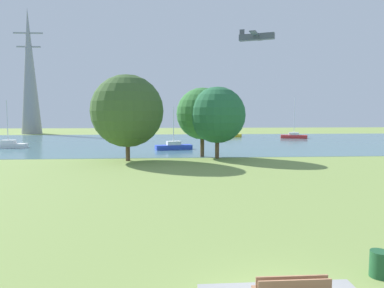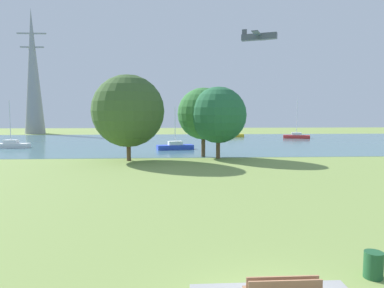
{
  "view_description": "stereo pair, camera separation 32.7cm",
  "coord_description": "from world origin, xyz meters",
  "px_view_note": "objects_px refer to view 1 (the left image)",
  "views": [
    {
      "loc": [
        -3.01,
        -8.02,
        4.99
      ],
      "look_at": [
        -1.03,
        20.8,
        2.36
      ],
      "focal_mm": 33.13,
      "sensor_mm": 36.0,
      "label": 1
    },
    {
      "loc": [
        -2.69,
        -8.04,
        4.99
      ],
      "look_at": [
        -1.03,
        20.8,
        2.36
      ],
      "focal_mm": 33.13,
      "sensor_mm": 36.0,
      "label": 2
    }
  ],
  "objects_px": {
    "sailboat_white": "(8,145)",
    "sailboat_red": "(294,136)",
    "sailboat_blue": "(174,146)",
    "litter_bin": "(379,264)",
    "tree_east_far": "(217,115)",
    "light_aircraft": "(256,37)",
    "tree_east_near": "(202,114)",
    "electricity_pylon": "(30,71)",
    "tree_west_far": "(127,111)",
    "sailboat_yellow": "(229,135)"
  },
  "relations": [
    {
      "from": "sailboat_white",
      "to": "sailboat_red",
      "type": "distance_m",
      "value": 48.08
    },
    {
      "from": "sailboat_blue",
      "to": "sailboat_red",
      "type": "height_order",
      "value": "sailboat_red"
    },
    {
      "from": "sailboat_red",
      "to": "litter_bin",
      "type": "bearing_deg",
      "value": -107.47
    },
    {
      "from": "tree_east_far",
      "to": "light_aircraft",
      "type": "distance_m",
      "value": 32.72
    },
    {
      "from": "tree_east_near",
      "to": "electricity_pylon",
      "type": "bearing_deg",
      "value": 128.28
    },
    {
      "from": "sailboat_red",
      "to": "tree_west_far",
      "type": "distance_m",
      "value": 40.41
    },
    {
      "from": "sailboat_red",
      "to": "sailboat_white",
      "type": "bearing_deg",
      "value": -161.84
    },
    {
      "from": "electricity_pylon",
      "to": "sailboat_white",
      "type": "bearing_deg",
      "value": -74.69
    },
    {
      "from": "sailboat_white",
      "to": "light_aircraft",
      "type": "distance_m",
      "value": 44.82
    },
    {
      "from": "tree_west_far",
      "to": "sailboat_blue",
      "type": "bearing_deg",
      "value": 65.23
    },
    {
      "from": "sailboat_blue",
      "to": "tree_east_far",
      "type": "height_order",
      "value": "tree_east_far"
    },
    {
      "from": "sailboat_blue",
      "to": "sailboat_yellow",
      "type": "distance_m",
      "value": 25.41
    },
    {
      "from": "light_aircraft",
      "to": "tree_west_far",
      "type": "bearing_deg",
      "value": -125.17
    },
    {
      "from": "sailboat_red",
      "to": "tree_east_near",
      "type": "relative_size",
      "value": 1.01
    },
    {
      "from": "tree_east_far",
      "to": "light_aircraft",
      "type": "relative_size",
      "value": 0.95
    },
    {
      "from": "sailboat_red",
      "to": "sailboat_blue",
      "type": "bearing_deg",
      "value": -141.22
    },
    {
      "from": "sailboat_blue",
      "to": "electricity_pylon",
      "type": "bearing_deg",
      "value": 131.13
    },
    {
      "from": "litter_bin",
      "to": "sailboat_white",
      "type": "xyz_separation_m",
      "value": [
        -28.3,
        40.24,
        0.06
      ]
    },
    {
      "from": "sailboat_yellow",
      "to": "tree_east_near",
      "type": "xyz_separation_m",
      "value": [
        -8.33,
        -30.44,
        4.31
      ]
    },
    {
      "from": "sailboat_white",
      "to": "sailboat_red",
      "type": "xyz_separation_m",
      "value": [
        45.68,
        14.98,
        0.01
      ]
    },
    {
      "from": "sailboat_white",
      "to": "sailboat_yellow",
      "type": "bearing_deg",
      "value": 29.43
    },
    {
      "from": "sailboat_white",
      "to": "sailboat_red",
      "type": "relative_size",
      "value": 0.84
    },
    {
      "from": "sailboat_blue",
      "to": "electricity_pylon",
      "type": "xyz_separation_m",
      "value": [
        -31.68,
        36.28,
        13.61
      ]
    },
    {
      "from": "sailboat_blue",
      "to": "tree_east_far",
      "type": "distance_m",
      "value": 11.02
    },
    {
      "from": "sailboat_white",
      "to": "tree_west_far",
      "type": "height_order",
      "value": "tree_west_far"
    },
    {
      "from": "sailboat_blue",
      "to": "light_aircraft",
      "type": "bearing_deg",
      "value": 49.84
    },
    {
      "from": "tree_east_near",
      "to": "light_aircraft",
      "type": "distance_m",
      "value": 32.03
    },
    {
      "from": "sailboat_white",
      "to": "tree_east_far",
      "type": "bearing_deg",
      "value": -24.87
    },
    {
      "from": "tree_east_far",
      "to": "tree_east_near",
      "type": "bearing_deg",
      "value": 136.1
    },
    {
      "from": "litter_bin",
      "to": "electricity_pylon",
      "type": "xyz_separation_m",
      "value": [
        -37.28,
        73.04,
        13.66
      ]
    },
    {
      "from": "litter_bin",
      "to": "tree_east_near",
      "type": "xyz_separation_m",
      "value": [
        -2.55,
        29.03,
        4.38
      ]
    },
    {
      "from": "tree_east_near",
      "to": "sailboat_blue",
      "type": "bearing_deg",
      "value": 111.57
    },
    {
      "from": "sailboat_red",
      "to": "tree_east_far",
      "type": "xyz_separation_m",
      "value": [
        -18.46,
        -27.6,
        4.17
      ]
    },
    {
      "from": "litter_bin",
      "to": "sailboat_yellow",
      "type": "bearing_deg",
      "value": 84.45
    },
    {
      "from": "sailboat_yellow",
      "to": "light_aircraft",
      "type": "xyz_separation_m",
      "value": [
        4.1,
        -4.37,
        18.16
      ]
    },
    {
      "from": "sailboat_white",
      "to": "sailboat_yellow",
      "type": "height_order",
      "value": "sailboat_yellow"
    },
    {
      "from": "litter_bin",
      "to": "tree_west_far",
      "type": "bearing_deg",
      "value": 111.66
    },
    {
      "from": "electricity_pylon",
      "to": "light_aircraft",
      "type": "relative_size",
      "value": 3.47
    },
    {
      "from": "sailboat_red",
      "to": "tree_east_far",
      "type": "distance_m",
      "value": 33.47
    },
    {
      "from": "sailboat_blue",
      "to": "sailboat_yellow",
      "type": "bearing_deg",
      "value": 63.39
    },
    {
      "from": "sailboat_blue",
      "to": "tree_east_near",
      "type": "relative_size",
      "value": 0.73
    },
    {
      "from": "sailboat_blue",
      "to": "tree_west_far",
      "type": "relative_size",
      "value": 0.63
    },
    {
      "from": "tree_west_far",
      "to": "tree_east_near",
      "type": "bearing_deg",
      "value": 19.26
    },
    {
      "from": "sailboat_blue",
      "to": "sailboat_yellow",
      "type": "height_order",
      "value": "sailboat_yellow"
    },
    {
      "from": "sailboat_blue",
      "to": "tree_west_far",
      "type": "xyz_separation_m",
      "value": [
        -4.84,
        -10.48,
        4.62
      ]
    },
    {
      "from": "tree_west_far",
      "to": "light_aircraft",
      "type": "distance_m",
      "value": 37.78
    },
    {
      "from": "litter_bin",
      "to": "tree_east_near",
      "type": "bearing_deg",
      "value": 95.01
    },
    {
      "from": "sailboat_yellow",
      "to": "sailboat_red",
      "type": "xyz_separation_m",
      "value": [
        11.6,
        -4.25,
        -0.0
      ]
    },
    {
      "from": "litter_bin",
      "to": "sailboat_blue",
      "type": "height_order",
      "value": "sailboat_blue"
    },
    {
      "from": "tree_east_near",
      "to": "electricity_pylon",
      "type": "height_order",
      "value": "electricity_pylon"
    }
  ]
}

